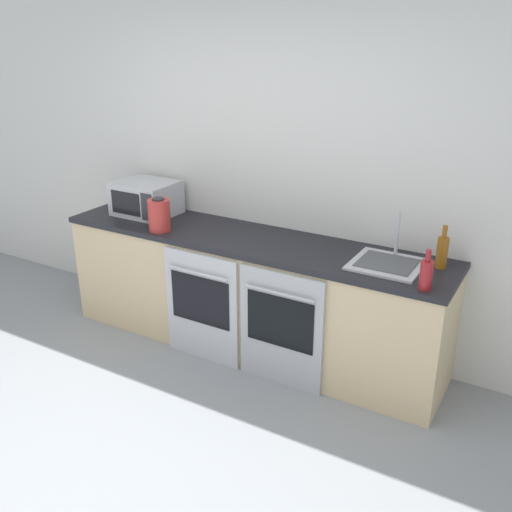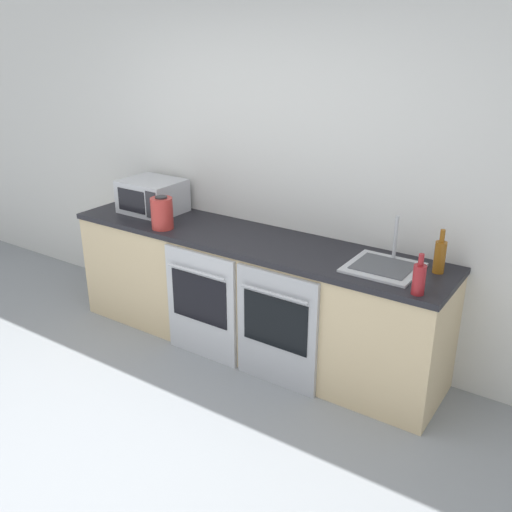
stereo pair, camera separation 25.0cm
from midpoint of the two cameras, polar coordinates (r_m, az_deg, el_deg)
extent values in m
plane|color=gray|center=(3.46, -18.35, -20.83)|extent=(16.00, 16.00, 0.00)
cube|color=silver|center=(4.25, -0.07, 8.49)|extent=(10.00, 0.06, 2.60)
cube|color=#D1B789|center=(4.27, -2.37, -3.99)|extent=(2.92, 0.62, 0.85)
cube|color=black|center=(4.09, -2.47, 1.60)|extent=(2.95, 0.65, 0.04)
cube|color=#B7BABF|center=(4.14, -7.18, -5.17)|extent=(0.61, 0.03, 0.83)
cube|color=black|center=(4.10, -7.37, -4.44)|extent=(0.49, 0.01, 0.36)
cylinder|color=#B7BABF|center=(3.99, -7.71, -1.76)|extent=(0.50, 0.02, 0.02)
cube|color=#A8AAAF|center=(3.82, 0.62, -7.41)|extent=(0.61, 0.03, 0.83)
cube|color=black|center=(3.78, 0.49, -6.65)|extent=(0.49, 0.01, 0.36)
cylinder|color=#A8AAAF|center=(3.66, 0.33, -3.80)|extent=(0.50, 0.02, 0.02)
cube|color=#B7BABF|center=(4.69, -12.41, 5.68)|extent=(0.47, 0.39, 0.26)
cube|color=black|center=(4.58, -14.45, 5.11)|extent=(0.28, 0.01, 0.18)
cube|color=#2D2D33|center=(4.44, -12.48, 4.77)|extent=(0.10, 0.01, 0.21)
cylinder|color=#8C5114|center=(3.67, 16.28, 0.29)|extent=(0.07, 0.07, 0.20)
cylinder|color=#8C5114|center=(3.63, 16.51, 2.33)|extent=(0.03, 0.03, 0.08)
cylinder|color=maroon|center=(3.35, 14.61, -1.91)|extent=(0.07, 0.07, 0.17)
cylinder|color=maroon|center=(3.30, 14.81, 0.02)|extent=(0.03, 0.03, 0.07)
cylinder|color=#B2332D|center=(4.27, -11.31, 4.01)|extent=(0.16, 0.16, 0.23)
cylinder|color=#262628|center=(4.24, -11.44, 5.59)|extent=(0.09, 0.09, 0.01)
cube|color=#B7BABF|center=(3.66, 11.07, -0.84)|extent=(0.44, 0.42, 0.01)
cube|color=#4C4F54|center=(3.66, 11.08, -0.69)|extent=(0.35, 0.30, 0.01)
cylinder|color=#B7BABF|center=(3.76, 12.11, 2.15)|extent=(0.02, 0.02, 0.29)
camera|label=1|loc=(0.12, -91.74, -0.70)|focal=40.00mm
camera|label=2|loc=(0.12, 88.26, 0.70)|focal=40.00mm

